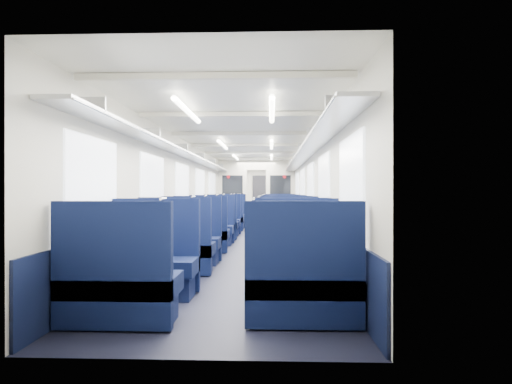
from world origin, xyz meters
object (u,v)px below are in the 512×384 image
Objects in this scene: seat_1 at (303,286)px; seat_6 at (190,242)px; seat_10 at (211,229)px; seat_15 at (282,222)px; seat_0 at (119,286)px; seat_9 at (286,235)px; seat_13 at (283,226)px; seat_19 at (280,217)px; seat_17 at (281,220)px; seat_4 at (177,250)px; seat_12 at (217,225)px; seat_18 at (230,217)px; seat_8 at (202,235)px; seat_11 at (284,229)px; seat_14 at (222,222)px; seat_2 at (153,265)px; seat_3 at (296,264)px; seat_7 at (288,242)px; bulkhead at (256,191)px; end_door at (260,196)px; seat_5 at (292,253)px.

seat_6 is (-1.66, 3.25, 0.00)m from seat_1.
seat_10 is 2.68m from seat_15.
seat_0 and seat_9 have the same top height.
seat_19 is (0.00, 3.53, 0.00)m from seat_13.
seat_13 is 1.00× the size of seat_17.
seat_12 is (0.00, 4.49, 0.00)m from seat_4.
seat_17 is at bearing -35.28° from seat_18.
seat_8 is 4.78m from seat_17.
seat_1 is 5.76m from seat_11.
seat_6 is at bearing -90.00° from seat_14.
seat_13 is at bearing 73.76° from seat_2.
seat_18 is 1.00× the size of seat_19.
seat_8 and seat_11 have the same top height.
seat_10 is (0.00, 1.24, 0.00)m from seat_8.
seat_15 is at bearing 90.00° from seat_13.
seat_13 is (0.00, 2.20, 0.00)m from seat_9.
seat_3 is 2.13m from seat_7.
seat_18 is at bearing 90.00° from seat_2.
seat_3 is 1.00× the size of seat_8.
seat_2 and seat_10 have the same top height.
seat_9 is 1.00× the size of seat_17.
bulkhead is 2.95m from seat_17.
seat_8 is (0.00, 3.49, 0.00)m from seat_2.
seat_18 is (-0.83, -6.95, -0.64)m from end_door.
seat_5 and seat_6 have the same top height.
seat_7 is 1.00× the size of seat_11.
seat_5 is 1.00× the size of seat_9.
seat_17 is (0.00, 4.47, 0.00)m from seat_9.
seat_0 is 10.25m from seat_18.
seat_17 is (1.66, 1.15, 0.00)m from seat_14.
seat_13 is (0.00, 6.72, 0.00)m from seat_1.
seat_3 is (0.00, 1.17, 0.00)m from seat_1.
seat_10 is at bearing -94.18° from end_door.
seat_2 is 2.81m from seat_7.
seat_7 is at bearing -84.35° from bulkhead.
seat_6 is at bearing -90.00° from seat_18.
seat_2 is 4.72m from seat_10.
seat_6 is at bearing 128.51° from seat_3.
seat_6 is at bearing 144.73° from seat_5.
seat_0 is 8.10m from seat_15.
seat_6 is (-0.83, -8.43, -0.88)m from bulkhead.
seat_0 and seat_6 have the same top height.
seat_13 is (0.00, 0.96, 0.00)m from seat_11.
seat_13 is at bearing 90.00° from seat_9.
seat_2 is at bearing -90.00° from seat_4.
seat_7 and seat_10 have the same top height.
seat_5 and seat_17 have the same top height.
seat_4 is at bearing -90.00° from seat_12.
seat_17 is 1.00× the size of seat_18.
seat_7 is at bearing 63.86° from seat_0.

